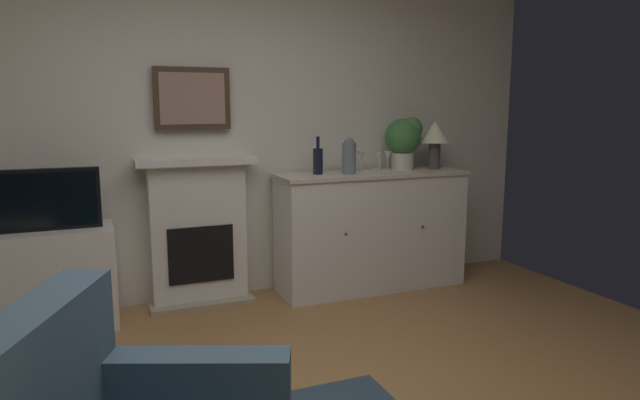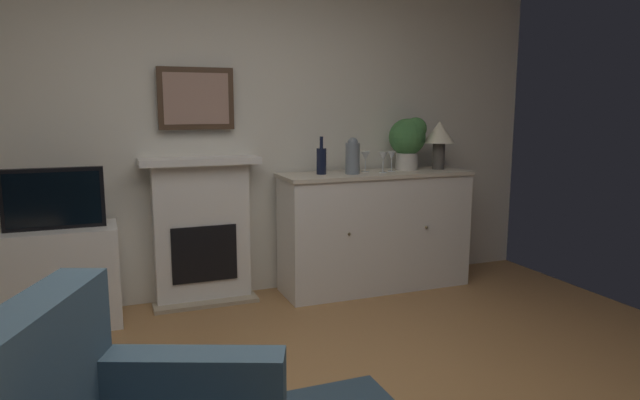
{
  "view_description": "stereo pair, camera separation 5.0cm",
  "coord_description": "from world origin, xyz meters",
  "px_view_note": "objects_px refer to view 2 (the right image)",
  "views": [
    {
      "loc": [
        -0.87,
        -2.02,
        1.46
      ],
      "look_at": [
        0.2,
        0.57,
        1.0
      ],
      "focal_mm": 31.55,
      "sensor_mm": 36.0,
      "label": 1
    },
    {
      "loc": [
        -0.82,
        -2.04,
        1.46
      ],
      "look_at": [
        0.2,
        0.57,
        1.0
      ],
      "focal_mm": 31.55,
      "sensor_mm": 36.0,
      "label": 2
    }
  ],
  "objects_px": {
    "table_lamp": "(439,136)",
    "wine_glass_right": "(392,156)",
    "wine_bottle": "(321,160)",
    "potted_plant_small": "(408,139)",
    "tv_set": "(54,199)",
    "sideboard_cabinet": "(375,230)",
    "fireplace_unit": "(202,231)",
    "wine_glass_left": "(365,157)",
    "tv_cabinet": "(60,278)",
    "wine_glass_center": "(383,157)",
    "vase_decorative": "(353,156)",
    "framed_picture": "(196,99)"
  },
  "relations": [
    {
      "from": "table_lamp",
      "to": "wine_glass_right",
      "type": "distance_m",
      "value": 0.46
    },
    {
      "from": "wine_bottle",
      "to": "potted_plant_small",
      "type": "bearing_deg",
      "value": 1.48
    },
    {
      "from": "wine_bottle",
      "to": "tv_set",
      "type": "bearing_deg",
      "value": -178.98
    },
    {
      "from": "sideboard_cabinet",
      "to": "table_lamp",
      "type": "distance_m",
      "value": 0.95
    },
    {
      "from": "table_lamp",
      "to": "fireplace_unit",
      "type": "bearing_deg",
      "value": 174.79
    },
    {
      "from": "wine_bottle",
      "to": "potted_plant_small",
      "type": "distance_m",
      "value": 0.79
    },
    {
      "from": "potted_plant_small",
      "to": "wine_glass_left",
      "type": "bearing_deg",
      "value": -179.06
    },
    {
      "from": "wine_bottle",
      "to": "tv_set",
      "type": "height_order",
      "value": "wine_bottle"
    },
    {
      "from": "tv_cabinet",
      "to": "potted_plant_small",
      "type": "xyz_separation_m",
      "value": [
        2.65,
        0.03,
        0.87
      ]
    },
    {
      "from": "wine_glass_left",
      "to": "wine_glass_center",
      "type": "bearing_deg",
      "value": -40.19
    },
    {
      "from": "vase_decorative",
      "to": "framed_picture",
      "type": "bearing_deg",
      "value": 166.5
    },
    {
      "from": "vase_decorative",
      "to": "wine_glass_left",
      "type": "bearing_deg",
      "value": 30.21
    },
    {
      "from": "wine_bottle",
      "to": "potted_plant_small",
      "type": "height_order",
      "value": "potted_plant_small"
    },
    {
      "from": "wine_glass_left",
      "to": "vase_decorative",
      "type": "distance_m",
      "value": 0.18
    },
    {
      "from": "fireplace_unit",
      "to": "framed_picture",
      "type": "xyz_separation_m",
      "value": [
        -0.0,
        0.05,
        0.98
      ]
    },
    {
      "from": "wine_glass_left",
      "to": "table_lamp",
      "type": "bearing_deg",
      "value": -3.39
    },
    {
      "from": "wine_bottle",
      "to": "wine_glass_right",
      "type": "height_order",
      "value": "wine_bottle"
    },
    {
      "from": "framed_picture",
      "to": "wine_glass_center",
      "type": "relative_size",
      "value": 3.33
    },
    {
      "from": "wine_bottle",
      "to": "wine_glass_center",
      "type": "distance_m",
      "value": 0.5
    },
    {
      "from": "wine_glass_center",
      "to": "potted_plant_small",
      "type": "distance_m",
      "value": 0.33
    },
    {
      "from": "vase_decorative",
      "to": "tv_set",
      "type": "bearing_deg",
      "value": 178.86
    },
    {
      "from": "wine_glass_right",
      "to": "table_lamp",
      "type": "bearing_deg",
      "value": -1.16
    },
    {
      "from": "wine_glass_left",
      "to": "sideboard_cabinet",
      "type": "bearing_deg",
      "value": -27.02
    },
    {
      "from": "table_lamp",
      "to": "wine_bottle",
      "type": "xyz_separation_m",
      "value": [
        -1.04,
        0.03,
        -0.17
      ]
    },
    {
      "from": "wine_bottle",
      "to": "tv_cabinet",
      "type": "height_order",
      "value": "wine_bottle"
    },
    {
      "from": "sideboard_cabinet",
      "to": "tv_cabinet",
      "type": "distance_m",
      "value": 2.34
    },
    {
      "from": "wine_bottle",
      "to": "table_lamp",
      "type": "bearing_deg",
      "value": -1.4
    },
    {
      "from": "potted_plant_small",
      "to": "wine_bottle",
      "type": "bearing_deg",
      "value": -178.52
    },
    {
      "from": "table_lamp",
      "to": "tv_cabinet",
      "type": "bearing_deg",
      "value": 179.71
    },
    {
      "from": "wine_glass_left",
      "to": "wine_glass_center",
      "type": "relative_size",
      "value": 1.0
    },
    {
      "from": "wine_glass_left",
      "to": "potted_plant_small",
      "type": "distance_m",
      "value": 0.41
    },
    {
      "from": "framed_picture",
      "to": "wine_bottle",
      "type": "xyz_separation_m",
      "value": [
        0.91,
        -0.2,
        -0.47
      ]
    },
    {
      "from": "potted_plant_small",
      "to": "framed_picture",
      "type": "bearing_deg",
      "value": 173.97
    },
    {
      "from": "wine_glass_right",
      "to": "tv_set",
      "type": "xyz_separation_m",
      "value": [
        -2.48,
        -0.02,
        -0.2
      ]
    },
    {
      "from": "wine_bottle",
      "to": "wine_glass_left",
      "type": "distance_m",
      "value": 0.38
    },
    {
      "from": "wine_glass_left",
      "to": "wine_glass_center",
      "type": "distance_m",
      "value": 0.14
    },
    {
      "from": "fireplace_unit",
      "to": "wine_glass_left",
      "type": "xyz_separation_m",
      "value": [
        1.29,
        -0.14,
        0.53
      ]
    },
    {
      "from": "sideboard_cabinet",
      "to": "wine_bottle",
      "type": "distance_m",
      "value": 0.74
    },
    {
      "from": "potted_plant_small",
      "to": "table_lamp",
      "type": "bearing_deg",
      "value": -9.69
    },
    {
      "from": "fireplace_unit",
      "to": "tv_set",
      "type": "height_order",
      "value": "fireplace_unit"
    },
    {
      "from": "wine_glass_center",
      "to": "tv_cabinet",
      "type": "relative_size",
      "value": 0.22
    },
    {
      "from": "fireplace_unit",
      "to": "potted_plant_small",
      "type": "distance_m",
      "value": 1.81
    },
    {
      "from": "sideboard_cabinet",
      "to": "wine_glass_center",
      "type": "height_order",
      "value": "wine_glass_center"
    },
    {
      "from": "framed_picture",
      "to": "tv_set",
      "type": "height_order",
      "value": "framed_picture"
    },
    {
      "from": "vase_decorative",
      "to": "tv_set",
      "type": "distance_m",
      "value": 2.12
    },
    {
      "from": "wine_glass_right",
      "to": "potted_plant_small",
      "type": "distance_m",
      "value": 0.22
    },
    {
      "from": "sideboard_cabinet",
      "to": "wine_glass_right",
      "type": "height_order",
      "value": "wine_glass_right"
    },
    {
      "from": "fireplace_unit",
      "to": "tv_set",
      "type": "relative_size",
      "value": 1.77
    },
    {
      "from": "tv_cabinet",
      "to": "tv_set",
      "type": "height_order",
      "value": "tv_set"
    },
    {
      "from": "sideboard_cabinet",
      "to": "tv_cabinet",
      "type": "relative_size",
      "value": 2.08
    }
  ]
}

